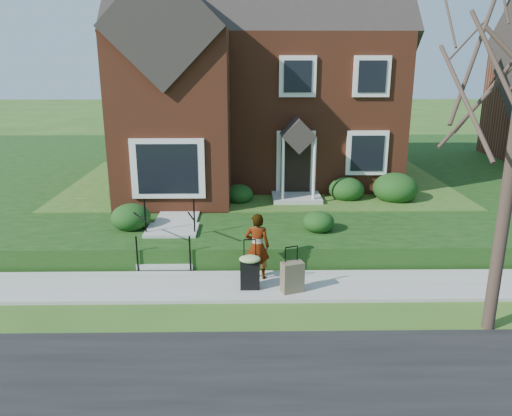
{
  "coord_description": "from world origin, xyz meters",
  "views": [
    {
      "loc": [
        -0.4,
        -10.63,
        5.07
      ],
      "look_at": [
        -0.2,
        2.0,
        1.35
      ],
      "focal_mm": 35.0,
      "sensor_mm": 36.0,
      "label": 1
    }
  ],
  "objects_px": {
    "front_steps": "(170,242)",
    "suitcase_olive": "(292,277)",
    "suitcase_black": "(250,270)",
    "woman": "(257,246)"
  },
  "relations": [
    {
      "from": "front_steps",
      "to": "suitcase_olive",
      "type": "height_order",
      "value": "front_steps"
    },
    {
      "from": "front_steps",
      "to": "suitcase_black",
      "type": "xyz_separation_m",
      "value": [
        2.12,
        -2.05,
        0.06
      ]
    },
    {
      "from": "front_steps",
      "to": "suitcase_black",
      "type": "height_order",
      "value": "front_steps"
    },
    {
      "from": "woman",
      "to": "suitcase_black",
      "type": "relative_size",
      "value": 1.37
    },
    {
      "from": "front_steps",
      "to": "woman",
      "type": "distance_m",
      "value": 2.75
    },
    {
      "from": "woman",
      "to": "suitcase_olive",
      "type": "xyz_separation_m",
      "value": [
        0.77,
        -0.76,
        -0.45
      ]
    },
    {
      "from": "front_steps",
      "to": "suitcase_olive",
      "type": "relative_size",
      "value": 1.91
    },
    {
      "from": "woman",
      "to": "suitcase_olive",
      "type": "distance_m",
      "value": 1.17
    },
    {
      "from": "suitcase_black",
      "to": "suitcase_olive",
      "type": "xyz_separation_m",
      "value": [
        0.95,
        -0.17,
        -0.1
      ]
    },
    {
      "from": "suitcase_olive",
      "to": "front_steps",
      "type": "bearing_deg",
      "value": 124.85
    }
  ]
}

